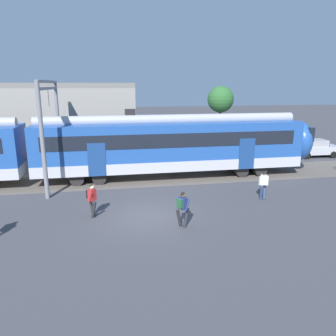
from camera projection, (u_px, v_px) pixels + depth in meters
ground_plane at (148, 216)px, 16.10m from camera, size 160.00×160.00×0.00m
track_bed at (3, 185)px, 21.11m from camera, size 80.00×4.40×0.01m
pedestrian_red at (92, 198)px, 15.78m from camera, size 0.52×0.67×1.67m
pedestrian_navy at (182, 206)px, 14.67m from camera, size 0.71×0.50×1.67m
pedestrian_white at (263, 183)px, 18.24m from camera, size 0.65×0.57×1.67m
parked_car_silver at (315, 148)px, 29.13m from camera, size 4.05×1.86×1.54m
catenary_gantry at (50, 117)px, 20.61m from camera, size 0.24×6.64×6.53m
background_building at (18, 122)px, 27.31m from camera, size 19.25×5.00×9.20m
street_tree_right at (221, 100)px, 36.20m from camera, size 2.90×2.90×6.12m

